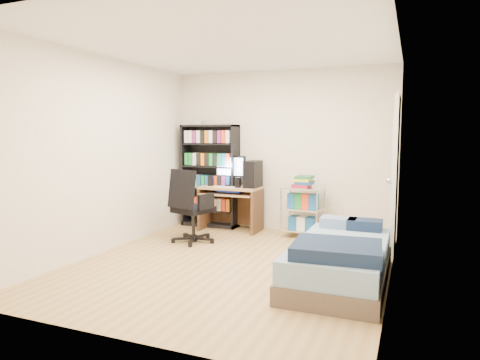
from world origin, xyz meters
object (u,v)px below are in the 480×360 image
at_px(office_chair, 191,219).
at_px(bed, 340,260).
at_px(media_shelf, 210,174).
at_px(computer_desk, 237,190).

height_order(office_chair, bed, office_chair).
height_order(media_shelf, office_chair, media_shelf).
bearing_deg(computer_desk, office_chair, -107.55).
height_order(computer_desk, bed, computer_desk).
bearing_deg(bed, computer_desk, 136.03).
xyz_separation_m(media_shelf, bed, (2.43, -1.96, -0.63)).
bearing_deg(office_chair, computer_desk, 90.11).
distance_m(media_shelf, bed, 3.18).
relative_size(computer_desk, office_chair, 1.13).
bearing_deg(media_shelf, bed, -38.79).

